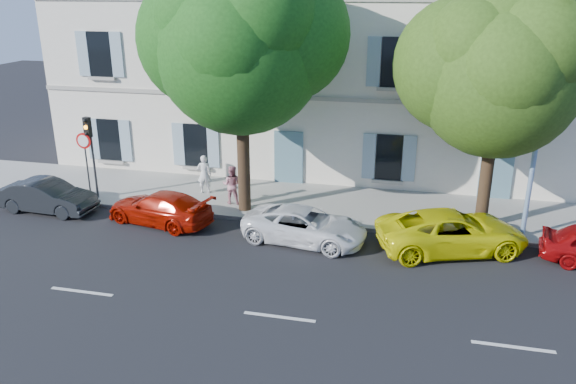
% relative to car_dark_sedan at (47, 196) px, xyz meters
% --- Properties ---
extents(ground, '(90.00, 90.00, 0.00)m').
position_rel_car_dark_sedan_xyz_m(ground, '(10.83, -1.38, -0.64)').
color(ground, black).
extents(sidewalk, '(36.00, 4.50, 0.15)m').
position_rel_car_dark_sedan_xyz_m(sidewalk, '(10.83, 3.07, -0.57)').
color(sidewalk, '#A09E96').
rests_on(sidewalk, ground).
extents(kerb, '(36.00, 0.16, 0.16)m').
position_rel_car_dark_sedan_xyz_m(kerb, '(10.83, 0.90, -0.56)').
color(kerb, '#9E998E').
rests_on(kerb, ground).
extents(building, '(28.00, 7.00, 12.00)m').
position_rel_car_dark_sedan_xyz_m(building, '(10.83, 8.82, 5.36)').
color(building, silver).
rests_on(building, ground).
extents(car_dark_sedan, '(3.97, 1.57, 1.28)m').
position_rel_car_dark_sedan_xyz_m(car_dark_sedan, '(0.00, 0.00, 0.00)').
color(car_dark_sedan, black).
rests_on(car_dark_sedan, ground).
extents(car_red_coupe, '(4.48, 2.60, 1.22)m').
position_rel_car_dark_sedan_xyz_m(car_red_coupe, '(4.86, -0.07, -0.03)').
color(car_red_coupe, '#A01204').
rests_on(car_red_coupe, ground).
extents(car_white_coupe, '(4.57, 2.58, 1.21)m').
position_rel_car_dark_sedan_xyz_m(car_white_coupe, '(10.53, -0.46, -0.04)').
color(car_white_coupe, white).
rests_on(car_white_coupe, ground).
extents(car_yellow_supercar, '(5.48, 3.81, 1.39)m').
position_rel_car_dark_sedan_xyz_m(car_yellow_supercar, '(15.50, -0.05, 0.05)').
color(car_yellow_supercar, yellow).
rests_on(car_yellow_supercar, ground).
extents(tree_left, '(6.18, 6.18, 9.58)m').
position_rel_car_dark_sedan_xyz_m(tree_left, '(7.67, 1.65, 5.67)').
color(tree_left, '#3A2819').
rests_on(tree_left, sidewalk).
extents(tree_right, '(5.51, 5.51, 8.49)m').
position_rel_car_dark_sedan_xyz_m(tree_right, '(16.63, 1.97, 4.95)').
color(tree_right, '#3A2819').
rests_on(tree_right, sidewalk).
extents(traffic_light, '(0.30, 0.39, 3.45)m').
position_rel_car_dark_sedan_xyz_m(traffic_light, '(1.27, 1.43, 2.00)').
color(traffic_light, '#383A3D').
rests_on(traffic_light, sidewalk).
extents(road_sign, '(0.66, 0.10, 2.84)m').
position_rel_car_dark_sedan_xyz_m(road_sign, '(1.10, 1.26, 1.55)').
color(road_sign, '#383A3D').
rests_on(road_sign, sidewalk).
extents(street_lamp, '(0.48, 1.81, 8.44)m').
position_rel_car_dark_sedan_xyz_m(street_lamp, '(18.01, 1.23, 4.29)').
color(street_lamp, '#7293BF').
rests_on(street_lamp, sidewalk).
extents(pedestrian_a, '(0.68, 0.53, 1.67)m').
position_rel_car_dark_sedan_xyz_m(pedestrian_a, '(5.45, 3.08, 0.34)').
color(pedestrian_a, silver).
rests_on(pedestrian_a, sidewalk).
extents(pedestrian_b, '(0.80, 0.64, 1.59)m').
position_rel_car_dark_sedan_xyz_m(pedestrian_b, '(6.97, 2.18, 0.30)').
color(pedestrian_b, '#C77F8D').
rests_on(pedestrian_b, sidewalk).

